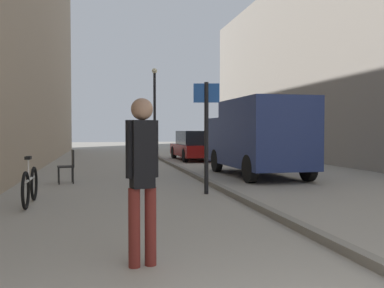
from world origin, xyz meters
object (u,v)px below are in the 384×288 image
at_px(lamp_post, 155,107).
at_px(delivery_van, 259,136).
at_px(pedestrian_main_foreground, 142,170).
at_px(parked_car, 195,146).
at_px(cafe_chair_near_window, 69,164).
at_px(bicycle_leaning, 30,186).
at_px(street_sign_post, 206,128).

bearing_deg(lamp_post, delivery_van, -76.91).
distance_m(pedestrian_main_foreground, delivery_van, 9.47).
relative_size(parked_car, cafe_chair_near_window, 4.50).
bearing_deg(bicycle_leaning, lamp_post, 72.62).
height_order(bicycle_leaning, cafe_chair_near_window, bicycle_leaning).
bearing_deg(lamp_post, street_sign_post, -91.55).
bearing_deg(cafe_chair_near_window, delivery_van, -92.31).
relative_size(lamp_post, bicycle_leaning, 2.69).
distance_m(lamp_post, bicycle_leaning, 14.35).
xyz_separation_m(delivery_van, street_sign_post, (-2.56, -3.34, 0.24)).
relative_size(lamp_post, cafe_chair_near_window, 5.06).
xyz_separation_m(street_sign_post, lamp_post, (0.35, 12.86, 1.18)).
relative_size(delivery_van, cafe_chair_near_window, 5.18).
relative_size(parked_car, street_sign_post, 1.63).
bearing_deg(pedestrian_main_foreground, bicycle_leaning, 102.14).
height_order(parked_car, bicycle_leaning, parked_car).
relative_size(pedestrian_main_foreground, bicycle_leaning, 1.04).
height_order(pedestrian_main_foreground, bicycle_leaning, pedestrian_main_foreground).
relative_size(pedestrian_main_foreground, lamp_post, 0.39).
bearing_deg(parked_car, delivery_van, -88.14).
height_order(pedestrian_main_foreground, delivery_van, delivery_van).
bearing_deg(cafe_chair_near_window, pedestrian_main_foreground, -178.49).
bearing_deg(delivery_van, bicycle_leaning, -148.73).
height_order(delivery_van, street_sign_post, street_sign_post).
height_order(street_sign_post, bicycle_leaning, street_sign_post).
bearing_deg(cafe_chair_near_window, street_sign_post, -137.95).
xyz_separation_m(street_sign_post, cafe_chair_near_window, (-3.29, 2.72, -1.00)).
relative_size(pedestrian_main_foreground, street_sign_post, 0.71).
height_order(pedestrian_main_foreground, cafe_chair_near_window, pedestrian_main_foreground).
bearing_deg(street_sign_post, bicycle_leaning, 23.66).
xyz_separation_m(parked_car, lamp_post, (-1.82, 1.76, 2.01)).
bearing_deg(street_sign_post, delivery_van, -113.92).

